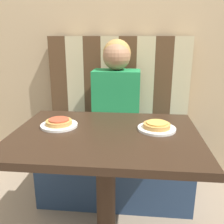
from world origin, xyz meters
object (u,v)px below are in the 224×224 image
(plate_right, at_px, (157,129))
(person, at_px, (116,91))
(pizza_left, at_px, (59,122))
(plate_left, at_px, (59,125))
(pizza_right, at_px, (157,125))

(plate_right, bearing_deg, person, 113.06)
(plate_right, distance_m, pizza_left, 0.50)
(plate_left, xyz_separation_m, pizza_right, (0.50, 0.00, 0.02))
(plate_right, height_order, pizza_right, pizza_right)
(person, bearing_deg, pizza_left, -113.06)
(person, relative_size, plate_left, 3.82)
(plate_right, relative_size, pizza_left, 1.42)
(pizza_right, bearing_deg, person, 113.06)
(pizza_left, bearing_deg, plate_right, 0.00)
(person, height_order, plate_right, person)
(person, bearing_deg, pizza_right, -66.94)
(person, relative_size, plate_right, 3.82)
(person, xyz_separation_m, plate_left, (-0.25, -0.58, -0.06))
(person, height_order, plate_left, person)
(person, relative_size, pizza_right, 5.42)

